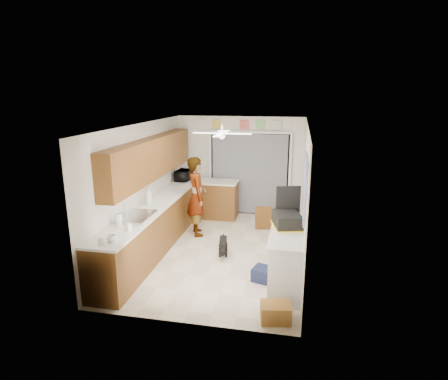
{
  "coord_description": "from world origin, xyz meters",
  "views": [
    {
      "loc": [
        1.44,
        -6.83,
        3.1
      ],
      "look_at": [
        0.0,
        0.4,
        1.15
      ],
      "focal_mm": 30.0,
      "sensor_mm": 36.0,
      "label": 1
    }
  ],
  "objects_px": {
    "man": "(197,196)",
    "suitcase": "(287,220)",
    "microwave": "(184,175)",
    "paper_towel_roll": "(119,221)",
    "cardboard_box": "(276,312)",
    "dog": "(223,246)",
    "navy_crate": "(264,274)",
    "soap_bottle": "(149,195)",
    "cup": "(112,239)"
  },
  "relations": [
    {
      "from": "suitcase",
      "to": "navy_crate",
      "type": "distance_m",
      "value": 1.01
    },
    {
      "from": "cardboard_box",
      "to": "suitcase",
      "type": "bearing_deg",
      "value": 86.86
    },
    {
      "from": "soap_bottle",
      "to": "man",
      "type": "relative_size",
      "value": 0.2
    },
    {
      "from": "man",
      "to": "paper_towel_roll",
      "type": "bearing_deg",
      "value": 138.15
    },
    {
      "from": "cardboard_box",
      "to": "cup",
      "type": "bearing_deg",
      "value": 177.88
    },
    {
      "from": "man",
      "to": "soap_bottle",
      "type": "bearing_deg",
      "value": 116.77
    },
    {
      "from": "suitcase",
      "to": "man",
      "type": "relative_size",
      "value": 0.31
    },
    {
      "from": "paper_towel_roll",
      "to": "cardboard_box",
      "type": "height_order",
      "value": "paper_towel_roll"
    },
    {
      "from": "soap_bottle",
      "to": "cardboard_box",
      "type": "distance_m",
      "value": 3.5
    },
    {
      "from": "suitcase",
      "to": "cup",
      "type": "bearing_deg",
      "value": -169.98
    },
    {
      "from": "dog",
      "to": "navy_crate",
      "type": "bearing_deg",
      "value": -54.5
    },
    {
      "from": "suitcase",
      "to": "cardboard_box",
      "type": "xyz_separation_m",
      "value": [
        -0.07,
        -1.28,
        -0.93
      ]
    },
    {
      "from": "microwave",
      "to": "man",
      "type": "relative_size",
      "value": 0.27
    },
    {
      "from": "paper_towel_roll",
      "to": "man",
      "type": "xyz_separation_m",
      "value": [
        0.69,
        2.27,
        -0.18
      ]
    },
    {
      "from": "cardboard_box",
      "to": "navy_crate",
      "type": "relative_size",
      "value": 1.11
    },
    {
      "from": "cup",
      "to": "cardboard_box",
      "type": "bearing_deg",
      "value": -2.12
    },
    {
      "from": "man",
      "to": "cup",
      "type": "bearing_deg",
      "value": 145.15
    },
    {
      "from": "microwave",
      "to": "paper_towel_roll",
      "type": "distance_m",
      "value": 3.39
    },
    {
      "from": "man",
      "to": "suitcase",
      "type": "bearing_deg",
      "value": -155.15
    },
    {
      "from": "soap_bottle",
      "to": "dog",
      "type": "xyz_separation_m",
      "value": [
        1.51,
        -0.05,
        -0.92
      ]
    },
    {
      "from": "microwave",
      "to": "cup",
      "type": "bearing_deg",
      "value": -173.82
    },
    {
      "from": "paper_towel_roll",
      "to": "man",
      "type": "distance_m",
      "value": 2.38
    },
    {
      "from": "navy_crate",
      "to": "soap_bottle",
      "type": "bearing_deg",
      "value": 158.72
    },
    {
      "from": "microwave",
      "to": "paper_towel_roll",
      "type": "xyz_separation_m",
      "value": [
        -0.05,
        -3.39,
        -0.02
      ]
    },
    {
      "from": "suitcase",
      "to": "dog",
      "type": "relative_size",
      "value": 1.12
    },
    {
      "from": "soap_bottle",
      "to": "navy_crate",
      "type": "distance_m",
      "value": 2.76
    },
    {
      "from": "cup",
      "to": "paper_towel_roll",
      "type": "relative_size",
      "value": 0.62
    },
    {
      "from": "cup",
      "to": "paper_towel_roll",
      "type": "height_order",
      "value": "paper_towel_roll"
    },
    {
      "from": "suitcase",
      "to": "man",
      "type": "distance_m",
      "value": 2.63
    },
    {
      "from": "paper_towel_roll",
      "to": "dog",
      "type": "bearing_deg",
      "value": 41.43
    },
    {
      "from": "soap_bottle",
      "to": "cup",
      "type": "xyz_separation_m",
      "value": [
        0.22,
        -1.96,
        -0.12
      ]
    },
    {
      "from": "microwave",
      "to": "cup",
      "type": "distance_m",
      "value": 4.01
    },
    {
      "from": "cup",
      "to": "cardboard_box",
      "type": "distance_m",
      "value": 2.59
    },
    {
      "from": "microwave",
      "to": "dog",
      "type": "xyz_separation_m",
      "value": [
        1.43,
        -2.09,
        -0.88
      ]
    },
    {
      "from": "microwave",
      "to": "dog",
      "type": "bearing_deg",
      "value": -141.45
    },
    {
      "from": "man",
      "to": "microwave",
      "type": "bearing_deg",
      "value": 4.73
    },
    {
      "from": "suitcase",
      "to": "dog",
      "type": "distance_m",
      "value": 1.66
    },
    {
      "from": "cup",
      "to": "navy_crate",
      "type": "relative_size",
      "value": 0.38
    },
    {
      "from": "microwave",
      "to": "soap_bottle",
      "type": "bearing_deg",
      "value": -178.17
    },
    {
      "from": "cup",
      "to": "dog",
      "type": "relative_size",
      "value": 0.29
    },
    {
      "from": "paper_towel_roll",
      "to": "suitcase",
      "type": "bearing_deg",
      "value": 12.05
    },
    {
      "from": "soap_bottle",
      "to": "dog",
      "type": "bearing_deg",
      "value": -1.8
    },
    {
      "from": "microwave",
      "to": "navy_crate",
      "type": "xyz_separation_m",
      "value": [
        2.31,
        -2.98,
        -0.96
      ]
    },
    {
      "from": "microwave",
      "to": "navy_crate",
      "type": "bearing_deg",
      "value": -137.92
    },
    {
      "from": "soap_bottle",
      "to": "cup",
      "type": "relative_size",
      "value": 2.45
    },
    {
      "from": "soap_bottle",
      "to": "cardboard_box",
      "type": "xyz_separation_m",
      "value": [
        2.66,
        -2.05,
        -0.98
      ]
    },
    {
      "from": "cup",
      "to": "paper_towel_roll",
      "type": "xyz_separation_m",
      "value": [
        -0.19,
        0.61,
        0.06
      ]
    },
    {
      "from": "microwave",
      "to": "man",
      "type": "height_order",
      "value": "man"
    },
    {
      "from": "cup",
      "to": "man",
      "type": "bearing_deg",
      "value": 80.09
    },
    {
      "from": "microwave",
      "to": "suitcase",
      "type": "relative_size",
      "value": 0.89
    }
  ]
}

